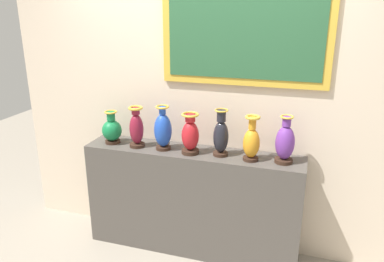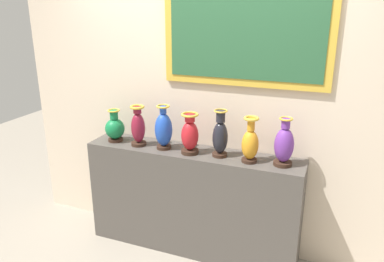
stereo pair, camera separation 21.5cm
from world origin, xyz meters
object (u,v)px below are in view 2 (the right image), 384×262
Objects in this scene: vase_crimson at (190,135)px; vase_violet at (284,145)px; vase_burgundy at (138,127)px; vase_onyx at (220,136)px; vase_emerald at (115,128)px; vase_sapphire at (164,130)px; vase_amber at (250,143)px.

vase_crimson is 0.91× the size of vase_violet.
vase_onyx is at bearing 1.67° from vase_burgundy.
vase_onyx is (1.00, 0.00, 0.05)m from vase_emerald.
vase_amber is at bearing -1.16° from vase_sapphire.
vase_burgundy is at bearing -178.33° from vase_onyx.
vase_crimson is 0.88× the size of vase_onyx.
vase_burgundy is at bearing -177.76° from vase_sapphire.
vase_burgundy is 1.04× the size of vase_crimson.
vase_sapphire is 1.01m from vase_violet.
vase_amber is at bearing -6.19° from vase_onyx.
vase_onyx reaches higher than vase_emerald.
vase_burgundy is 0.94× the size of vase_sapphire.
vase_amber is (0.76, -0.02, -0.01)m from vase_sapphire.
vase_onyx is at bearing 1.39° from vase_sapphire.
vase_emerald is at bearing 178.90° from vase_amber.
vase_violet is at bearing 0.86° from vase_sapphire.
vase_onyx reaches higher than vase_crimson.
vase_violet is (0.76, 0.04, 0.00)m from vase_crimson.
vase_emerald is 1.25m from vase_amber.
vase_emerald is at bearing -179.80° from vase_onyx.
vase_amber is at bearing 0.53° from vase_crimson.
vase_amber is (1.00, -0.01, -0.01)m from vase_burgundy.
vase_violet is at bearing 0.33° from vase_onyx.
vase_sapphire is at bearing -179.14° from vase_violet.
vase_sapphire reaches higher than vase_crimson.
vase_violet is at bearing 6.80° from vase_amber.
vase_burgundy is 0.98× the size of vase_amber.
vase_onyx is at bearing 7.38° from vase_crimson.
vase_amber is at bearing -0.34° from vase_burgundy.
vase_sapphire is at bearing -1.01° from vase_emerald.
vase_sapphire is 1.04× the size of vase_amber.
vase_emerald is at bearing 177.80° from vase_crimson.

